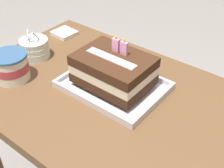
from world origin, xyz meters
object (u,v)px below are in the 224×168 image
Objects in this scene: foil_tray at (113,86)px; birthday_cake at (114,69)px; bowl_stack at (35,48)px; ice_cream_tub at (11,66)px; napkin_pile at (64,33)px.

birthday_cake is (-0.00, 0.00, 0.07)m from foil_tray.
bowl_stack is 0.15m from ice_cream_tub.
napkin_pile is at bearing 157.74° from birthday_cake.
bowl_stack is at bearing -175.00° from foil_tray.
ice_cream_tub is at bearing -74.80° from napkin_pile.
foil_tray is 0.07m from birthday_cake.
ice_cream_tub reaches higher than foil_tray.
bowl_stack is 0.20m from napkin_pile.
bowl_stack reaches higher than foil_tray.
birthday_cake reaches higher than foil_tray.
bowl_stack is 1.25× the size of napkin_pile.
bowl_stack reaches higher than napkin_pile.
birthday_cake is 1.95× the size of ice_cream_tub.
bowl_stack is (-0.35, -0.03, 0.03)m from foil_tray.
ice_cream_tub is 0.35m from napkin_pile.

